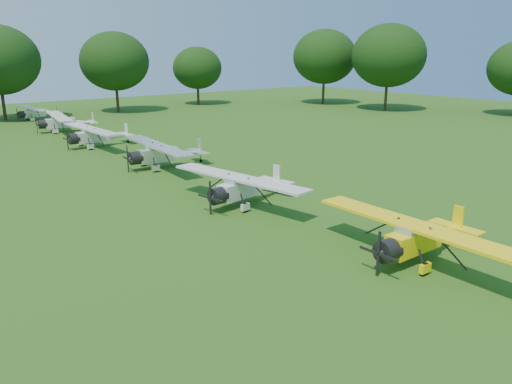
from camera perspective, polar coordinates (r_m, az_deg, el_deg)
ground at (r=28.31m, az=3.48°, el=-3.67°), size 160.00×160.00×0.00m
tree_belt at (r=29.33m, az=8.89°, el=12.91°), size 137.36×130.27×14.52m
aircraft_2 at (r=24.47m, az=18.26°, el=-4.69°), size 6.56×10.41×2.06m
aircraft_3 at (r=31.63m, az=-1.28°, el=0.77°), size 6.65×10.52×2.07m
aircraft_4 at (r=42.33m, az=-10.47°, el=4.48°), size 6.92×11.03×2.17m
aircraft_5 at (r=53.25m, az=-17.70°, el=6.28°), size 6.72×10.68×2.11m
aircraft_6 at (r=64.41m, az=-21.03°, el=7.56°), size 6.93×10.98×2.16m
aircraft_7 at (r=76.92m, az=-23.71°, el=8.36°), size 5.96×9.49×1.86m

